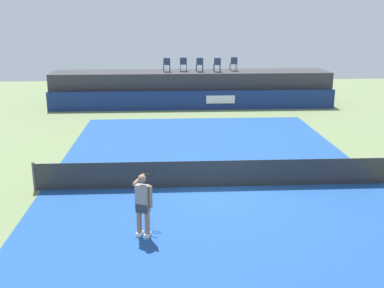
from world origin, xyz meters
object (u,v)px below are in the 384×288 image
spectator_chair_far_left (167,64)px  tennis_player (143,203)px  spectator_chair_right (217,64)px  spectator_chair_far_right (234,63)px  net_post_near (34,176)px  tennis_ball (224,124)px  spectator_chair_center (200,64)px  spectator_chair_left (183,64)px

spectator_chair_far_left → tennis_player: (-0.73, -18.76, -1.73)m
spectator_chair_far_left → spectator_chair_right: bearing=-3.1°
spectator_chair_far_right → net_post_near: size_ratio=0.89×
spectator_chair_far_left → tennis_player: bearing=-92.2°
tennis_ball → tennis_player: bearing=-106.2°
spectator_chair_right → tennis_player: size_ratio=0.50×
spectator_chair_center → spectator_chair_left: bearing=166.8°
net_post_near → spectator_chair_far_right: bearing=59.8°
spectator_chair_right → spectator_chair_left: bearing=170.4°
spectator_chair_far_right → spectator_chair_center: bearing=-171.5°
spectator_chair_right → net_post_near: spectator_chair_right is taller
spectator_chair_far_right → tennis_ball: spectator_chair_far_right is taller
spectator_chair_center → net_post_near: size_ratio=0.89×
spectator_chair_left → net_post_near: (-5.69, -15.35, -2.19)m
spectator_chair_left → spectator_chair_far_right: 3.31m
spectator_chair_far_right → tennis_ball: (-1.34, -6.02, -2.66)m
spectator_chair_center → net_post_near: (-6.73, -15.11, -2.19)m
net_post_near → tennis_ball: (7.65, 9.43, -0.46)m
spectator_chair_right → tennis_ball: (-0.20, -5.56, -2.66)m
spectator_chair_left → spectator_chair_center: (1.04, -0.24, 0.00)m
tennis_player → net_post_near: bearing=137.1°
spectator_chair_far_right → net_post_near: spectator_chair_far_right is taller
spectator_chair_left → spectator_chair_right: bearing=-9.6°
spectator_chair_far_right → tennis_ball: 6.71m
spectator_chair_far_left → spectator_chair_center: same height
spectator_chair_left → tennis_ball: size_ratio=13.06×
spectator_chair_far_left → spectator_chair_center: size_ratio=1.00×
spectator_chair_right → net_post_near: bearing=-117.7°
spectator_chair_left → spectator_chair_right: 2.20m
spectator_chair_far_left → spectator_chair_right: 3.26m
spectator_chair_center → spectator_chair_far_right: (2.27, 0.34, 0.00)m
tennis_player → tennis_ball: (3.78, 13.03, -0.92)m
net_post_near → tennis_ball: bearing=50.9°
spectator_chair_left → spectator_chair_right: same height
spectator_chair_center → tennis_player: bearing=-98.7°
spectator_chair_far_left → spectator_chair_far_right: same height
spectator_chair_center → tennis_ball: bearing=-80.7°
spectator_chair_center → tennis_ball: size_ratio=13.06×
spectator_chair_right → spectator_chair_far_right: size_ratio=1.00×
spectator_chair_far_right → tennis_player: bearing=-105.1°
spectator_chair_left → spectator_chair_right: size_ratio=1.00×
spectator_chair_far_left → tennis_ball: size_ratio=13.06×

